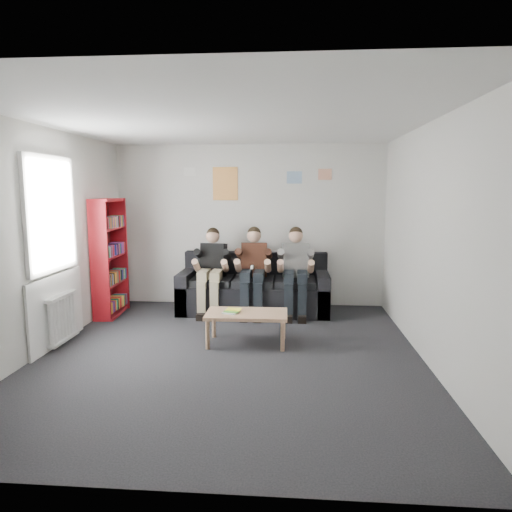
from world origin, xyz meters
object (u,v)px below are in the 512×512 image
(sofa, at_px, (254,290))
(bookshelf, at_px, (110,258))
(coffee_table, at_px, (247,316))
(person_middle, at_px, (253,271))
(person_right, at_px, (295,271))
(person_left, at_px, (211,271))

(sofa, bearing_deg, bookshelf, -169.14)
(coffee_table, xyz_separation_m, person_middle, (-0.04, 1.43, 0.33))
(coffee_table, bearing_deg, bookshelf, 151.60)
(coffee_table, distance_m, person_right, 1.59)
(sofa, xyz_separation_m, person_middle, (0.00, -0.21, 0.36))
(person_right, bearing_deg, coffee_table, -120.01)
(sofa, height_order, bookshelf, bookshelf)
(person_right, bearing_deg, person_middle, 173.52)
(sofa, relative_size, coffee_table, 2.32)
(person_left, bearing_deg, bookshelf, -164.52)
(bookshelf, bearing_deg, person_right, 0.01)
(person_middle, bearing_deg, person_left, 178.25)
(sofa, height_order, person_right, person_right)
(sofa, height_order, coffee_table, sofa)
(coffee_table, bearing_deg, person_middle, 91.59)
(sofa, xyz_separation_m, coffee_table, (0.04, -1.64, 0.03))
(person_middle, xyz_separation_m, person_right, (0.66, 0.00, 0.00))
(person_left, bearing_deg, coffee_table, -56.35)
(bookshelf, relative_size, person_right, 1.32)
(bookshelf, relative_size, person_middle, 1.32)
(person_left, bearing_deg, person_right, 7.48)
(sofa, relative_size, person_middle, 1.73)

